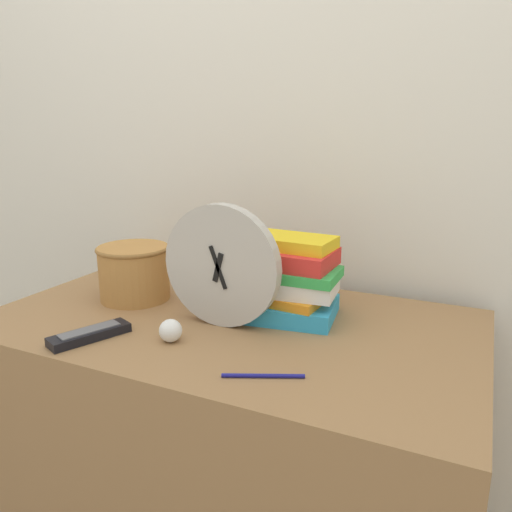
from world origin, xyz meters
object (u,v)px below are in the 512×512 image
object	(u,v)px
desk_clock	(220,266)
crumpled_paper_ball	(171,331)
basket	(134,271)
pen	(263,376)
tv_remote	(90,334)
book_stack	(289,279)

from	to	relation	value
desk_clock	crumpled_paper_ball	distance (m)	0.18
basket	pen	distance (m)	0.56
basket	pen	bearing A→B (deg)	-27.29
basket	crumpled_paper_ball	distance (m)	0.32
desk_clock	tv_remote	bearing A→B (deg)	-138.48
book_stack	crumpled_paper_ball	xyz separation A→B (m)	(-0.17, -0.25, -0.07)
desk_clock	crumpled_paper_ball	xyz separation A→B (m)	(-0.05, -0.13, -0.12)
basket	tv_remote	size ratio (longest dim) A/B	1.06
desk_clock	pen	xyz separation A→B (m)	(0.20, -0.19, -0.14)
book_stack	pen	bearing A→B (deg)	-76.82
desk_clock	book_stack	distance (m)	0.18
tv_remote	pen	xyz separation A→B (m)	(0.42, 0.00, -0.01)
tv_remote	basket	bearing A→B (deg)	106.84
book_stack	crumpled_paper_ball	distance (m)	0.32
crumpled_paper_ball	pen	xyz separation A→B (m)	(0.25, -0.06, -0.02)
tv_remote	desk_clock	bearing A→B (deg)	41.52
tv_remote	pen	distance (m)	0.42
book_stack	basket	world-z (taller)	book_stack
basket	tv_remote	world-z (taller)	basket
basket	crumpled_paper_ball	size ratio (longest dim) A/B	3.85
basket	crumpled_paper_ball	xyz separation A→B (m)	(0.25, -0.19, -0.05)
basket	pen	world-z (taller)	basket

